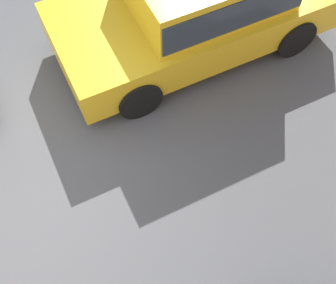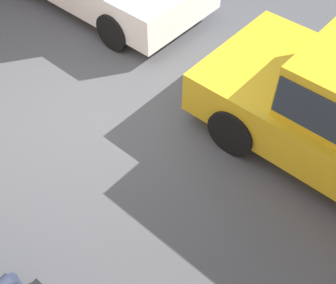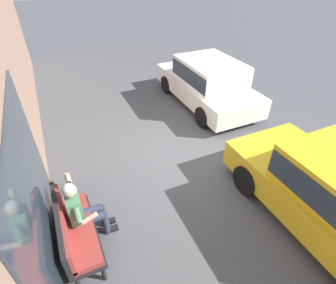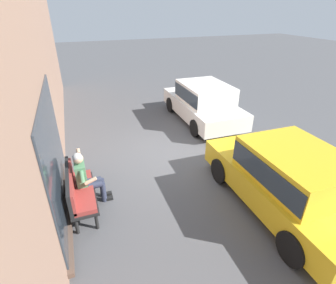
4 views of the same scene
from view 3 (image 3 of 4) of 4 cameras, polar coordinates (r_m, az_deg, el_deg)
name	(u,v)px [view 3 (image 3 of 4)]	position (r m, az deg, el deg)	size (l,w,h in m)	color
ground_plane	(181,151)	(6.83, 2.84, -2.06)	(60.00, 60.00, 0.00)	#4C4C4F
bench	(72,229)	(4.74, -20.13, -17.40)	(1.56, 0.55, 1.00)	black
person_on_phone	(82,209)	(4.78, -18.21, -13.78)	(0.73, 0.74, 1.33)	#2D3347
parked_car_mid	(208,81)	(8.84, 8.64, 13.00)	(4.12, 1.94, 1.50)	white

